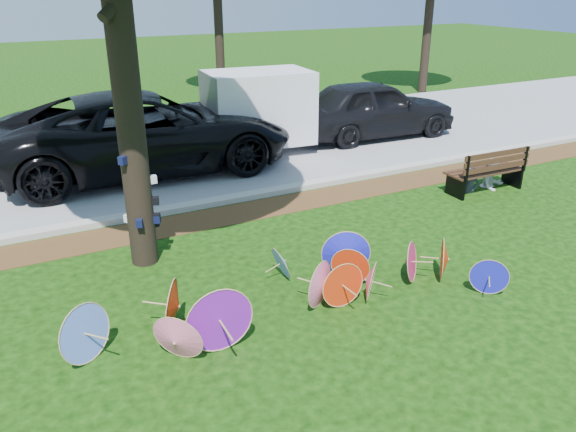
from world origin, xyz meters
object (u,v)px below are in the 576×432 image
object	(u,v)px
parasol_pile	(293,289)
person_left	(472,166)
person_right	(495,160)
black_van	(147,132)
park_bench	(484,169)
cargo_trailer	(259,107)
dark_pickup	(373,108)

from	to	relation	value
parasol_pile	person_left	distance (m)	6.42
parasol_pile	person_right	xyz separation A→B (m)	(6.58, 2.57, 0.30)
black_van	person_right	bearing A→B (deg)	-123.18
parasol_pile	person_left	bearing A→B (deg)	23.62
park_bench	cargo_trailer	bearing A→B (deg)	123.74
dark_pickup	black_van	bearing A→B (deg)	94.48
black_van	person_left	size ratio (longest dim) A/B	5.75
parasol_pile	cargo_trailer	bearing A→B (deg)	68.57
black_van	cargo_trailer	distance (m)	3.14
black_van	dark_pickup	world-z (taller)	black_van
parasol_pile	park_bench	size ratio (longest dim) A/B	3.34
dark_pickup	cargo_trailer	xyz separation A→B (m)	(-3.78, 0.01, 0.39)
cargo_trailer	park_bench	xyz separation A→B (m)	(3.23, -5.13, -0.77)
park_bench	person_left	bearing A→B (deg)	173.42
cargo_trailer	person_left	bearing A→B (deg)	-55.53
cargo_trailer	person_right	world-z (taller)	cargo_trailer
dark_pickup	cargo_trailer	world-z (taller)	cargo_trailer
black_van	parasol_pile	bearing A→B (deg)	-176.31
person_left	parasol_pile	bearing A→B (deg)	-138.90
dark_pickup	cargo_trailer	distance (m)	3.80
person_left	person_right	xyz separation A→B (m)	(0.70, 0.00, 0.05)
black_van	park_bench	size ratio (longest dim) A/B	3.74
person_left	person_right	world-z (taller)	person_right
parasol_pile	person_left	world-z (taller)	person_left
parasol_pile	black_van	distance (m)	7.45
park_bench	person_right	distance (m)	0.39
black_van	person_right	world-z (taller)	black_van
person_right	dark_pickup	bearing A→B (deg)	88.73
dark_pickup	person_right	bearing A→B (deg)	-179.52
parasol_pile	cargo_trailer	world-z (taller)	cargo_trailer
dark_pickup	person_left	xyz separation A→B (m)	(-0.90, -5.06, -0.25)
cargo_trailer	person_left	size ratio (longest dim) A/B	2.22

